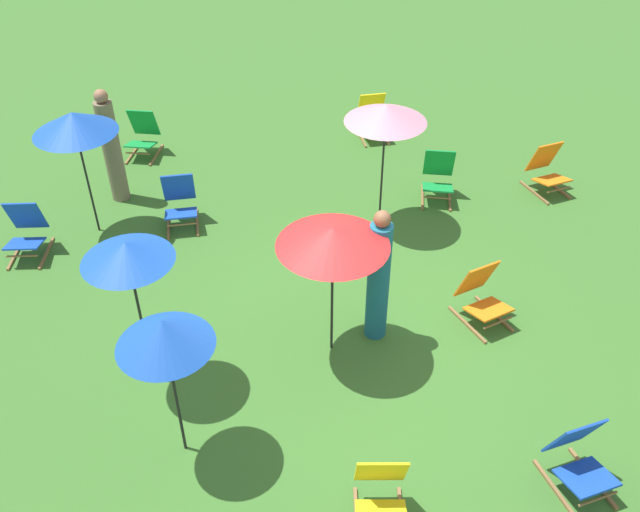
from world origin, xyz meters
name	(u,v)px	position (x,y,z in m)	size (l,w,h in m)	color
ground_plane	(338,345)	(0.00, 0.00, 0.00)	(40.00, 40.00, 0.00)	#386B28
deckchair_0	(547,170)	(4.13, 2.95, 0.37)	(0.62, 0.84, 0.83)	olive
deckchair_1	(373,118)	(1.79, 5.34, 0.37)	(0.48, 0.76, 0.83)	olive
deckchair_2	(438,177)	(2.30, 3.07, 0.37)	(0.68, 0.87, 0.83)	olive
deckchair_4	(381,497)	(-0.10, -2.39, 0.37)	(0.61, 0.83, 0.83)	olive
deckchair_5	(180,202)	(-1.82, 3.09, 0.37)	(0.49, 0.77, 0.83)	olive
deckchair_6	(26,232)	(-4.01, 2.72, 0.37)	(0.58, 0.82, 0.83)	olive
deckchair_7	(579,459)	(1.92, -2.34, 0.37)	(0.59, 0.83, 0.83)	olive
deckchair_8	(482,296)	(1.90, 0.16, 0.37)	(0.68, 0.87, 0.83)	olive
deckchair_9	(143,135)	(-2.41, 5.44, 0.37)	(0.68, 0.87, 0.83)	olive
umbrella_0	(333,237)	(-0.09, -0.02, 1.69)	(1.27, 1.27, 1.81)	black
umbrella_1	(164,333)	(-1.91, -1.20, 1.68)	(0.93, 0.93, 1.84)	black
umbrella_2	(127,252)	(-2.25, -0.11, 1.86)	(0.97, 0.97, 1.98)	black
umbrella_3	(386,113)	(1.20, 2.57, 1.82)	(1.18, 1.18, 1.95)	black
umbrella_4	(74,123)	(-3.08, 3.13, 1.80)	(1.17, 1.17, 1.96)	black
person_0	(112,149)	(-2.78, 4.01, 0.90)	(0.36, 0.36, 1.88)	#72664C
person_1	(378,279)	(0.51, 0.14, 0.88)	(0.35, 0.35, 1.84)	#195972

